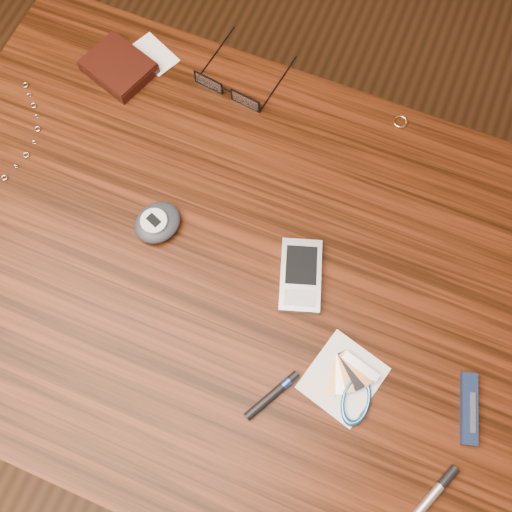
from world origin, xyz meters
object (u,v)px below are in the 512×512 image
object	(u,v)px
eyeglasses	(229,89)
notepad_keys	(350,388)
pedometer	(157,222)
silver_pen	(426,503)
pda_phone	(301,276)
pocket_knife	(469,409)
desk	(236,287)
wallet_and_card	(119,67)

from	to	relation	value
eyeglasses	notepad_keys	distance (m)	0.49
pedometer	silver_pen	size ratio (longest dim) A/B	0.66
pda_phone	pocket_knife	size ratio (longest dim) A/B	1.26
desk	eyeglasses	distance (m)	0.31
desk	pedometer	world-z (taller)	pedometer
notepad_keys	pedometer	bearing A→B (deg)	161.21
notepad_keys	silver_pen	bearing A→B (deg)	-36.35
pedometer	notepad_keys	bearing A→B (deg)	-18.79
pda_phone	notepad_keys	distance (m)	0.17
wallet_and_card	silver_pen	size ratio (longest dim) A/B	1.08
desk	pda_phone	bearing A→B (deg)	13.53
eyeglasses	pocket_knife	world-z (taller)	eyeglasses
wallet_and_card	pedometer	world-z (taller)	pedometer
pedometer	silver_pen	distance (m)	0.51
wallet_and_card	silver_pen	bearing A→B (deg)	-34.03
eyeglasses	silver_pen	xyz separation A→B (m)	(0.46, -0.46, -0.01)
desk	eyeglasses	xyz separation A→B (m)	(-0.12, 0.27, 0.11)
wallet_and_card	pocket_knife	size ratio (longest dim) A/B	1.53
wallet_and_card	notepad_keys	distance (m)	0.61
pda_phone	silver_pen	distance (m)	0.33
pedometer	silver_pen	xyz separation A→B (m)	(0.47, -0.21, -0.01)
desk	pocket_knife	xyz separation A→B (m)	(0.36, -0.06, 0.11)
eyeglasses	notepad_keys	size ratio (longest dim) A/B	1.17
wallet_and_card	pocket_knife	world-z (taller)	wallet_and_card
desk	silver_pen	bearing A→B (deg)	-29.67
pedometer	pocket_knife	bearing A→B (deg)	-9.45
notepad_keys	silver_pen	distance (m)	0.16
eyeglasses	pedometer	size ratio (longest dim) A/B	1.57
wallet_and_card	notepad_keys	xyz separation A→B (m)	(0.51, -0.34, -0.01)
notepad_keys	silver_pen	size ratio (longest dim) A/B	0.89
notepad_keys	pda_phone	bearing A→B (deg)	134.23
pedometer	notepad_keys	distance (m)	0.35
wallet_and_card	pocket_knife	distance (m)	0.73
wallet_and_card	silver_pen	distance (m)	0.77
desk	pocket_knife	distance (m)	0.38
pda_phone	notepad_keys	xyz separation A→B (m)	(0.12, -0.12, -0.00)
desk	wallet_and_card	distance (m)	0.40
desk	pedometer	xyz separation A→B (m)	(-0.13, 0.02, 0.11)
desk	silver_pen	distance (m)	0.41
desk	pedometer	bearing A→B (deg)	172.17
pda_phone	pocket_knife	xyz separation A→B (m)	(0.27, -0.09, -0.00)
notepad_keys	pocket_knife	distance (m)	0.16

